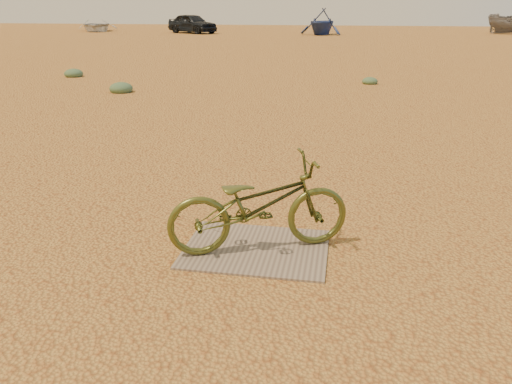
% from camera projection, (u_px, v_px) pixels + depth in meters
% --- Properties ---
extents(ground, '(120.00, 120.00, 0.00)m').
position_uv_depth(ground, '(223.00, 270.00, 4.63)').
color(ground, '#BC8C3D').
rests_on(ground, ground).
extents(plywood_board, '(1.42, 1.08, 0.02)m').
position_uv_depth(plywood_board, '(256.00, 249.00, 5.00)').
color(plywood_board, '#87755D').
rests_on(plywood_board, ground).
extents(bicycle, '(1.89, 1.26, 0.94)m').
position_uv_depth(bicycle, '(259.00, 205.00, 4.82)').
color(bicycle, '#4D521D').
rests_on(bicycle, plywood_board).
extents(car, '(5.07, 4.10, 1.62)m').
position_uv_depth(car, '(192.00, 23.00, 43.08)').
color(car, black).
rests_on(car, ground).
extents(boat_near_left, '(5.18, 5.99, 1.04)m').
position_uv_depth(boat_near_left, '(96.00, 25.00, 46.37)').
color(boat_near_left, beige).
rests_on(boat_near_left, ground).
extents(boat_far_left, '(4.47, 4.83, 2.10)m').
position_uv_depth(boat_far_left, '(322.00, 21.00, 40.73)').
color(boat_far_left, navy).
rests_on(boat_far_left, ground).
extents(kale_a, '(0.65, 0.65, 0.36)m').
position_uv_depth(kale_a, '(121.00, 92.00, 14.07)').
color(kale_a, '#55714A').
rests_on(kale_a, ground).
extents(kale_b, '(0.48, 0.48, 0.26)m').
position_uv_depth(kale_b, '(370.00, 84.00, 15.55)').
color(kale_b, '#55714A').
rests_on(kale_b, ground).
extents(kale_c, '(0.62, 0.62, 0.34)m').
position_uv_depth(kale_c, '(74.00, 77.00, 17.11)').
color(kale_c, '#55714A').
rests_on(kale_c, ground).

